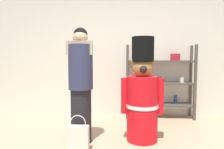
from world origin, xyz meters
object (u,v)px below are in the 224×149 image
person_shopper (81,84)px  shopping_bag (78,138)px  merchandise_shelf (160,81)px  teddy_bear_guard (142,96)px

person_shopper → shopping_bag: bearing=-85.7°
merchandise_shelf → shopping_bag: 2.24m
merchandise_shelf → shopping_bag: (-1.33, -1.70, -0.58)m
teddy_bear_guard → person_shopper: person_shopper is taller
merchandise_shelf → person_shopper: size_ratio=0.90×
person_shopper → shopping_bag: (0.02, -0.30, -0.68)m
merchandise_shelf → person_shopper: bearing=-134.1°
shopping_bag → person_shopper: bearing=94.3°
person_shopper → merchandise_shelf: bearing=45.9°
merchandise_shelf → shopping_bag: bearing=-128.1°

